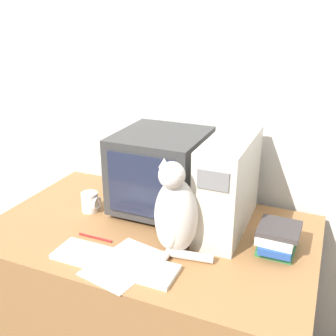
{
  "coord_description": "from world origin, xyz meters",
  "views": [
    {
      "loc": [
        0.66,
        -0.92,
        1.66
      ],
      "look_at": [
        0.07,
        0.47,
        1.05
      ],
      "focal_mm": 42.0,
      "sensor_mm": 36.0,
      "label": 1
    }
  ],
  "objects_px": {
    "computer_tower": "(229,184)",
    "book_stack": "(278,238)",
    "crt_monitor": "(161,171)",
    "mug": "(90,202)",
    "keyboard": "(114,262)",
    "pen": "(95,238)",
    "cat": "(175,214)"
  },
  "relations": [
    {
      "from": "keyboard",
      "to": "book_stack",
      "type": "bearing_deg",
      "value": 31.79
    },
    {
      "from": "pen",
      "to": "mug",
      "type": "distance_m",
      "value": 0.26
    },
    {
      "from": "crt_monitor",
      "to": "computer_tower",
      "type": "xyz_separation_m",
      "value": [
        0.33,
        -0.04,
        0.01
      ]
    },
    {
      "from": "cat",
      "to": "book_stack",
      "type": "height_order",
      "value": "cat"
    },
    {
      "from": "crt_monitor",
      "to": "mug",
      "type": "xyz_separation_m",
      "value": [
        -0.3,
        -0.15,
        -0.15
      ]
    },
    {
      "from": "cat",
      "to": "book_stack",
      "type": "distance_m",
      "value": 0.42
    },
    {
      "from": "computer_tower",
      "to": "mug",
      "type": "bearing_deg",
      "value": -169.95
    },
    {
      "from": "computer_tower",
      "to": "crt_monitor",
      "type": "bearing_deg",
      "value": 172.96
    },
    {
      "from": "keyboard",
      "to": "book_stack",
      "type": "height_order",
      "value": "book_stack"
    },
    {
      "from": "crt_monitor",
      "to": "book_stack",
      "type": "xyz_separation_m",
      "value": [
        0.57,
        -0.14,
        -0.14
      ]
    },
    {
      "from": "keyboard",
      "to": "mug",
      "type": "distance_m",
      "value": 0.46
    },
    {
      "from": "crt_monitor",
      "to": "pen",
      "type": "distance_m",
      "value": 0.43
    },
    {
      "from": "book_stack",
      "to": "mug",
      "type": "distance_m",
      "value": 0.87
    },
    {
      "from": "book_stack",
      "to": "pen",
      "type": "distance_m",
      "value": 0.75
    },
    {
      "from": "computer_tower",
      "to": "mug",
      "type": "height_order",
      "value": "computer_tower"
    },
    {
      "from": "computer_tower",
      "to": "book_stack",
      "type": "xyz_separation_m",
      "value": [
        0.24,
        -0.1,
        -0.15
      ]
    },
    {
      "from": "cat",
      "to": "pen",
      "type": "xyz_separation_m",
      "value": [
        -0.34,
        -0.04,
        -0.16
      ]
    },
    {
      "from": "pen",
      "to": "computer_tower",
      "type": "bearing_deg",
      "value": 33.49
    },
    {
      "from": "crt_monitor",
      "to": "book_stack",
      "type": "relative_size",
      "value": 1.98
    },
    {
      "from": "mug",
      "to": "cat",
      "type": "bearing_deg",
      "value": -17.86
    },
    {
      "from": "book_stack",
      "to": "mug",
      "type": "bearing_deg",
      "value": -179.16
    },
    {
      "from": "cat",
      "to": "pen",
      "type": "height_order",
      "value": "cat"
    },
    {
      "from": "book_stack",
      "to": "mug",
      "type": "relative_size",
      "value": 2.25
    },
    {
      "from": "keyboard",
      "to": "pen",
      "type": "bearing_deg",
      "value": 142.91
    },
    {
      "from": "book_stack",
      "to": "pen",
      "type": "bearing_deg",
      "value": -163.12
    },
    {
      "from": "cat",
      "to": "crt_monitor",
      "type": "bearing_deg",
      "value": 137.7
    },
    {
      "from": "book_stack",
      "to": "pen",
      "type": "relative_size",
      "value": 1.32
    },
    {
      "from": "crt_monitor",
      "to": "keyboard",
      "type": "height_order",
      "value": "crt_monitor"
    },
    {
      "from": "crt_monitor",
      "to": "pen",
      "type": "height_order",
      "value": "crt_monitor"
    },
    {
      "from": "pen",
      "to": "mug",
      "type": "xyz_separation_m",
      "value": [
        -0.16,
        0.2,
        0.04
      ]
    },
    {
      "from": "computer_tower",
      "to": "book_stack",
      "type": "distance_m",
      "value": 0.3
    },
    {
      "from": "computer_tower",
      "to": "keyboard",
      "type": "relative_size",
      "value": 0.98
    }
  ]
}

